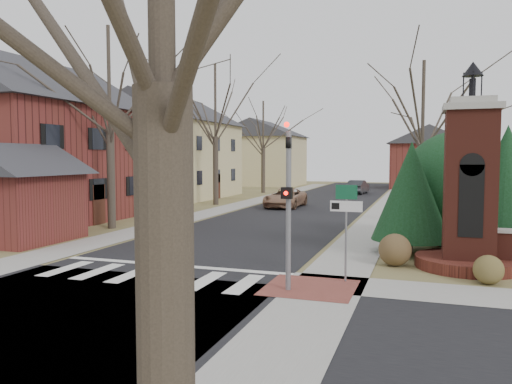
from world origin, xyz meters
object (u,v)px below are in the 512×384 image
at_px(sign_post, 346,213).
at_px(brick_gate_monument, 469,200).
at_px(distant_car, 358,187).
at_px(traffic_signal_pole, 288,193).
at_px(pickup_truck, 285,198).

relative_size(sign_post, brick_gate_monument, 0.42).
bearing_deg(sign_post, brick_gate_monument, 41.42).
bearing_deg(distant_car, traffic_signal_pole, 99.61).
relative_size(brick_gate_monument, distant_car, 1.61).
height_order(traffic_signal_pole, pickup_truck, traffic_signal_pole).
bearing_deg(pickup_truck, traffic_signal_pole, -74.24).
xyz_separation_m(traffic_signal_pole, distant_car, (-2.70, 35.94, -1.92)).
distance_m(traffic_signal_pole, distant_car, 36.09).
relative_size(traffic_signal_pole, pickup_truck, 0.93).
height_order(brick_gate_monument, distant_car, brick_gate_monument).
bearing_deg(sign_post, distant_car, 96.60).
bearing_deg(brick_gate_monument, distant_car, 103.21).
bearing_deg(traffic_signal_pole, sign_post, 47.57).
height_order(sign_post, distant_car, sign_post).
height_order(traffic_signal_pole, brick_gate_monument, brick_gate_monument).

